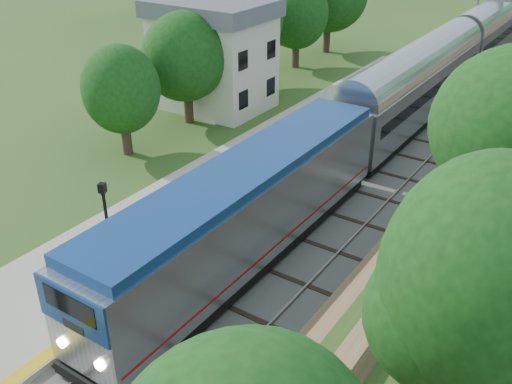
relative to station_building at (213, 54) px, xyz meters
The scene contains 6 objects.
platform 16.99m from the station_building, 57.86° to the right, with size 6.40×68.00×0.38m, color #AAA289.
yellow_stripe 18.58m from the station_building, 50.24° to the right, with size 0.55×68.00×0.01m, color gold.
station_building is the anchor object (origin of this frame).
trees_behind_platform 9.76m from the station_building, 73.13° to the right, with size 7.82×53.32×7.21m.
lamppost_far 22.61m from the station_building, 63.54° to the right, with size 0.43×0.43×4.37m.
signal_farside 21.61m from the station_building, 20.86° to the right, with size 0.35×0.27×6.31m.
Camera 1 is at (12.30, -3.40, 15.14)m, focal length 40.00 mm.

